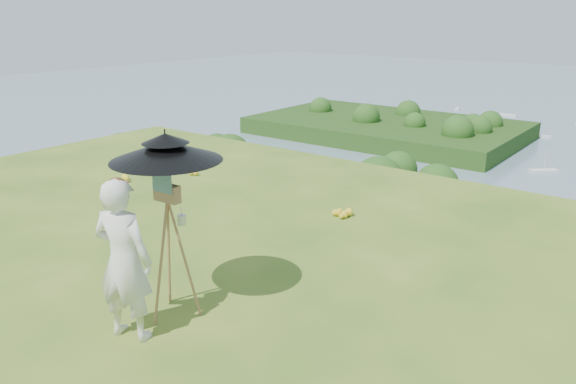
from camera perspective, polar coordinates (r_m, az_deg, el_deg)
The scene contains 8 objects.
ground at distance 8.35m, azimuth -18.89°, elevation -6.65°, with size 14.00×14.00×0.00m, color #39631C.
peninsula at distance 181.64m, azimuth 10.03°, elevation 7.23°, with size 90.00×60.00×12.00m, color #1D3C10, non-canonical shape.
slope_trees at distance 43.65m, azimuth 25.39°, elevation -8.91°, with size 110.00×50.00×6.00m, color #244815, non-canonical shape.
wildflowers at distance 8.45m, azimuth -17.53°, elevation -5.77°, with size 10.00×10.50×0.12m, color gold, non-canonical shape.
painter at distance 6.06m, azimuth -16.35°, elevation -6.66°, with size 0.65×0.42×1.77m, color beige.
field_easel at distance 6.40m, azimuth -11.84°, elevation -5.32°, with size 0.64×0.64×1.70m, color olive, non-canonical shape.
sun_umbrella at distance 6.12m, azimuth -12.21°, elevation 2.78°, with size 1.20×1.20×0.76m, color black, non-canonical shape.
painter_cap at distance 5.77m, azimuth -17.06°, elevation 0.91°, with size 0.20×0.23×0.10m, color pink, non-canonical shape.
Camera 1 is at (6.48, -4.09, 3.31)m, focal length 35.00 mm.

